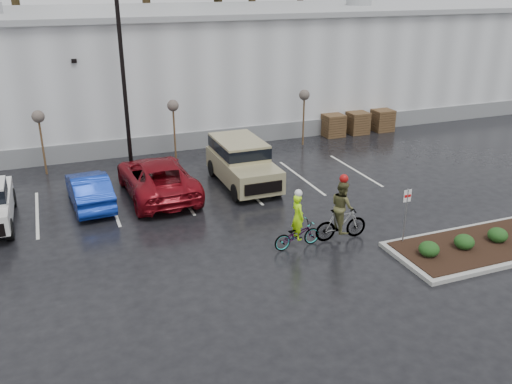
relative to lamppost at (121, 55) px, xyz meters
name	(u,v)px	position (x,y,z in m)	size (l,w,h in m)	color
ground	(310,267)	(4.00, -12.00, -5.69)	(120.00, 120.00, 0.00)	black
warehouse	(164,65)	(4.00, 9.99, -2.04)	(60.50, 15.50, 7.20)	#B7BABD
wooded_ridge	(117,40)	(4.00, 33.00, -2.69)	(80.00, 25.00, 6.00)	#1B3717
lamppost	(121,55)	(0.00, 0.00, 0.00)	(0.50, 1.00, 9.22)	black
sapling_west	(39,120)	(-4.00, 1.00, -2.96)	(0.60, 0.60, 3.20)	#44301B
sapling_mid	(173,109)	(2.50, 1.00, -2.96)	(0.60, 0.60, 3.20)	#44301B
sapling_east	(304,98)	(10.00, 1.00, -2.96)	(0.60, 0.60, 3.20)	#44301B
pallet_stack_a	(333,125)	(12.50, 2.00, -5.01)	(1.20, 1.20, 1.35)	#44301B
pallet_stack_b	(357,123)	(14.20, 2.00, -5.01)	(1.20, 1.20, 1.35)	#44301B
pallet_stack_c	(382,120)	(16.00, 2.00, -5.01)	(1.20, 1.20, 1.35)	#44301B
curb_island	(496,243)	(11.00, -13.00, -5.61)	(8.00, 3.00, 0.15)	gray
mulch_bed	(497,241)	(11.00, -13.00, -5.52)	(7.60, 2.60, 0.04)	black
shrub_a	(429,249)	(8.00, -13.00, -5.27)	(0.70, 0.70, 0.52)	#163813
shrub_b	(464,242)	(9.50, -13.00, -5.27)	(0.70, 0.70, 0.52)	#163813
shrub_c	(498,235)	(11.00, -13.00, -5.27)	(0.70, 0.70, 0.52)	#163813
fire_lane_sign	(406,210)	(7.80, -11.80, -4.28)	(0.30, 0.05, 2.20)	gray
car_blue	(89,189)	(-2.34, -3.84, -4.97)	(1.52, 4.35, 1.43)	navy
car_red	(157,177)	(0.57, -3.72, -4.85)	(2.77, 6.00, 1.67)	maroon
suv_tan	(243,164)	(4.55, -3.91, -4.66)	(2.20, 5.10, 2.06)	#9B9269
cyclist_hivis	(297,229)	(4.21, -10.50, -4.99)	(1.88, 0.81, 2.22)	#3F3F44
cyclist_olive	(342,216)	(5.98, -10.50, -4.77)	(1.98, 0.96, 2.55)	#3F3F44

